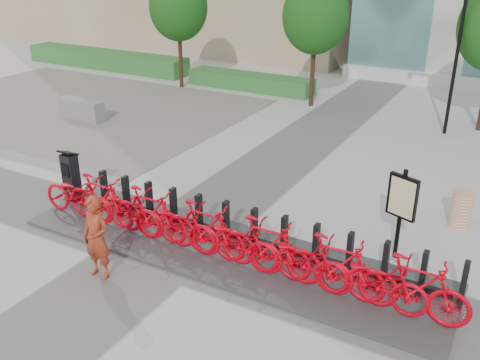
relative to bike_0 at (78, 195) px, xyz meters
The scene contains 26 objects.
ground 2.67m from the bike_0, ahead, with size 120.00×120.00×0.00m, color beige.
gravel_patch 10.24m from the bike_0, 136.39° to the left, with size 14.00×14.00×0.00m, color #645E59.
hedge_a 17.71m from the bike_0, 130.07° to the left, with size 10.00×1.40×0.90m, color #206126.
hedge_b 13.47m from the bike_0, 100.27° to the left, with size 6.00×1.20×0.70m, color #206126.
tree_0 13.54m from the bike_0, 114.14° to the left, with size 2.60×2.60×5.10m.
tree_1 12.46m from the bike_0, 84.78° to the left, with size 2.60×2.60×5.10m.
streetlamp 13.12m from the bike_0, 59.15° to the left, with size 2.00×0.20×5.00m.
dock_pad 3.96m from the bike_0, ahead, with size 9.60×2.40×0.08m, color #3F3F42.
dock_rail_posts 4.40m from the bike_0, 10.81° to the left, with size 8.74×0.50×0.85m, color black, non-canonical shape.
bike_0 is the anchor object (origin of this frame).
bike_1 0.72m from the bike_0, ahead, with size 0.56×1.98×1.19m, color red.
bike_2 1.44m from the bike_0, ahead, with size 0.71×2.04×1.07m, color red.
bike_3 2.16m from the bike_0, ahead, with size 0.56×1.98×1.19m, color red.
bike_4 2.88m from the bike_0, ahead, with size 0.71×2.04×1.07m, color red.
bike_5 3.60m from the bike_0, ahead, with size 0.56×1.98×1.19m, color red.
bike_6 4.32m from the bike_0, ahead, with size 0.71×2.04×1.07m, color red.
bike_7 5.04m from the bike_0, ahead, with size 0.56×1.98×1.19m, color red.
bike_8 5.76m from the bike_0, ahead, with size 0.71×2.04×1.07m, color red.
bike_9 6.48m from the bike_0, ahead, with size 0.56×1.98×1.19m, color red.
bike_10 7.20m from the bike_0, ahead, with size 0.71×2.04×1.07m, color red.
bike_11 7.92m from the bike_0, ahead, with size 0.56×1.98×1.19m, color red.
kiosk 0.98m from the bike_0, 143.58° to the left, with size 0.42×0.36×1.37m.
worker_red 2.70m from the bike_0, 37.02° to the right, with size 0.64×0.42×1.74m, color #9B321A.
construction_barrel 9.10m from the bike_0, 26.63° to the left, with size 0.47×0.47×0.91m, color orange.
jersey_barrier 8.39m from the bike_0, 133.84° to the left, with size 1.97×0.54×0.76m, color gray.
map_sign 7.46m from the bike_0, 15.40° to the left, with size 0.65×0.33×2.02m.
Camera 1 is at (6.45, -8.25, 6.13)m, focal length 40.00 mm.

